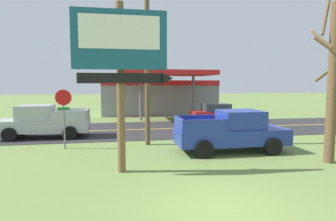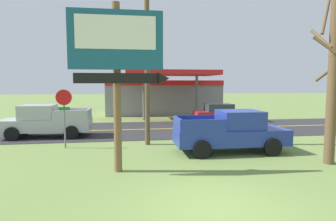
% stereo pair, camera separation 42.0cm
% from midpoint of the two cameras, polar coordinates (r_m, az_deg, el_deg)
% --- Properties ---
extents(ground_plane, '(180.00, 180.00, 0.00)m').
position_cam_midpoint_polar(ground_plane, '(7.91, 10.74, -18.56)').
color(ground_plane, olive).
extents(road_asphalt, '(140.00, 8.00, 0.02)m').
position_cam_midpoint_polar(road_asphalt, '(20.22, -1.51, -3.77)').
color(road_asphalt, '#2B2B2D').
rests_on(road_asphalt, ground).
extents(road_centre_line, '(126.00, 0.20, 0.01)m').
position_cam_midpoint_polar(road_centre_line, '(20.22, -1.51, -3.73)').
color(road_centre_line, gold).
rests_on(road_centre_line, road_asphalt).
extents(motel_sign, '(3.50, 0.54, 6.05)m').
position_cam_midpoint_polar(motel_sign, '(10.19, -8.77, 10.66)').
color(motel_sign, brown).
rests_on(motel_sign, ground).
extents(stop_sign, '(0.80, 0.08, 2.95)m').
position_cam_midpoint_polar(stop_sign, '(14.87, -19.44, 0.50)').
color(stop_sign, slate).
rests_on(stop_sign, ground).
extents(utility_pole, '(1.95, 0.26, 9.73)m').
position_cam_midpoint_polar(utility_pole, '(14.99, -3.44, 12.90)').
color(utility_pole, brown).
rests_on(utility_pole, ground).
extents(bare_tree, '(2.00, 2.02, 6.66)m').
position_cam_midpoint_polar(bare_tree, '(13.03, 31.10, 5.40)').
color(bare_tree, brown).
rests_on(bare_tree, ground).
extents(gas_station, '(12.00, 11.50, 4.40)m').
position_cam_midpoint_polar(gas_station, '(31.04, -0.73, 2.97)').
color(gas_station, gray).
rests_on(gas_station, ground).
extents(pickup_blue_parked_on_lawn, '(5.22, 2.28, 1.96)m').
position_cam_midpoint_polar(pickup_blue_parked_on_lawn, '(13.73, 13.52, -4.19)').
color(pickup_blue_parked_on_lawn, '#233893').
rests_on(pickup_blue_parked_on_lawn, ground).
extents(pickup_silver_on_road, '(5.20, 2.24, 1.96)m').
position_cam_midpoint_polar(pickup_silver_on_road, '(18.54, -22.86, -2.03)').
color(pickup_silver_on_road, '#A8AAAF').
rests_on(pickup_silver_on_road, ground).
extents(car_red_near_lane, '(4.20, 2.00, 1.64)m').
position_cam_midpoint_polar(car_red_near_lane, '(23.28, 10.94, -0.64)').
color(car_red_near_lane, red).
rests_on(car_red_near_lane, ground).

